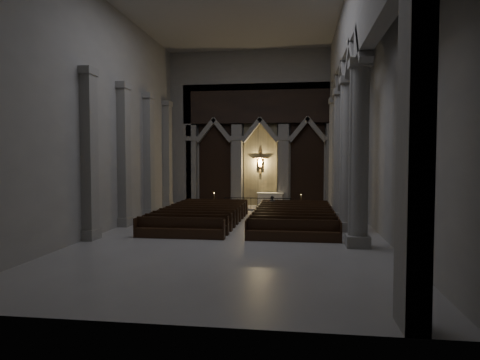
{
  "coord_description": "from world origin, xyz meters",
  "views": [
    {
      "loc": [
        2.94,
        -21.36,
        3.86
      ],
      "look_at": [
        -0.4,
        3.0,
        2.57
      ],
      "focal_mm": 32.0,
      "sensor_mm": 36.0,
      "label": 1
    }
  ],
  "objects": [
    {
      "name": "room",
      "position": [
        0.0,
        0.0,
        7.6
      ],
      "size": [
        24.0,
        24.1,
        12.0
      ],
      "color": "#A4A19C",
      "rests_on": "ground"
    },
    {
      "name": "sanctuary_wall",
      "position": [
        0.0,
        11.54,
        6.62
      ],
      "size": [
        14.0,
        0.77,
        12.0
      ],
      "color": "gray",
      "rests_on": "ground"
    },
    {
      "name": "right_arcade",
      "position": [
        5.5,
        1.33,
        7.83
      ],
      "size": [
        1.0,
        24.0,
        12.0
      ],
      "color": "gray",
      "rests_on": "ground"
    },
    {
      "name": "left_pilasters",
      "position": [
        -6.75,
        3.5,
        3.91
      ],
      "size": [
        0.6,
        13.0,
        8.03
      ],
      "color": "gray",
      "rests_on": "ground"
    },
    {
      "name": "sanctuary_step",
      "position": [
        0.0,
        10.6,
        0.07
      ],
      "size": [
        8.5,
        2.6,
        0.15
      ],
      "primitive_type": "cube",
      "color": "gray",
      "rests_on": "ground"
    },
    {
      "name": "altar",
      "position": [
        0.82,
        11.22,
        0.67
      ],
      "size": [
        2.03,
        0.81,
        1.03
      ],
      "color": "beige",
      "rests_on": "sanctuary_step"
    },
    {
      "name": "altar_rail",
      "position": [
        -0.0,
        9.52,
        0.64
      ],
      "size": [
        4.89,
        0.09,
        0.96
      ],
      "color": "black",
      "rests_on": "ground"
    },
    {
      "name": "candle_stand_left",
      "position": [
        -3.1,
        8.92,
        0.36
      ],
      "size": [
        0.22,
        0.22,
        1.32
      ],
      "color": "#B48E37",
      "rests_on": "ground"
    },
    {
      "name": "candle_stand_right",
      "position": [
        3.14,
        9.56,
        0.34
      ],
      "size": [
        0.21,
        0.21,
        1.24
      ],
      "color": "#B48E37",
      "rests_on": "ground"
    },
    {
      "name": "pews",
      "position": [
        0.0,
        2.95,
        0.32
      ],
      "size": [
        9.82,
        9.62,
        0.99
      ],
      "color": "black",
      "rests_on": "ground"
    },
    {
      "name": "worshipper",
      "position": [
        1.25,
        6.87,
        0.66
      ],
      "size": [
        0.56,
        0.45,
        1.32
      ],
      "primitive_type": "imported",
      "rotation": [
        0.0,
        0.0,
        0.33
      ],
      "color": "black",
      "rests_on": "ground"
    }
  ]
}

